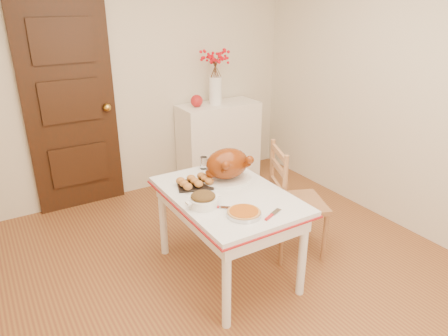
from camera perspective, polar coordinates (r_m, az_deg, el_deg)
floor at (r=3.26m, az=2.73°, el=-15.50°), size 3.50×4.00×0.00m
wall_back at (r=4.43m, az=-11.89°, el=12.18°), size 3.50×0.00×2.50m
wall_right at (r=3.92m, az=25.10°, el=9.26°), size 0.00×4.00×2.50m
door_back at (r=4.27m, az=-20.41°, el=7.85°), size 0.85×0.06×2.06m
sideboard at (r=4.79m, az=-0.72°, el=3.56°), size 0.91×0.40×0.91m
kitchen_table at (r=3.18m, az=0.48°, el=-9.06°), size 0.79×1.15×0.69m
chair_oak at (r=3.43m, az=10.17°, el=-4.49°), size 0.55×0.55×0.95m
berry_vase at (r=4.58m, az=-1.20°, el=12.58°), size 0.32×0.32×0.62m
apple at (r=4.51m, az=-3.80°, el=9.23°), size 0.13×0.13×0.13m
turkey_platter at (r=3.17m, az=0.45°, el=0.39°), size 0.49×0.44×0.26m
pumpkin_pie at (r=2.71m, az=2.77°, el=-6.14°), size 0.24×0.24×0.05m
stuffing_dish at (r=2.82m, az=-2.89°, el=-4.37°), size 0.26×0.21×0.10m
rolls_tray at (r=3.12m, az=-4.06°, el=-1.93°), size 0.31×0.28×0.07m
pie_server at (r=2.74m, az=6.74°, el=-6.34°), size 0.19×0.12×0.01m
carving_knife at (r=2.81m, az=0.04°, el=-5.44°), size 0.22×0.20×0.01m
drinking_glass at (r=3.42m, az=-2.81°, el=0.71°), size 0.07×0.07×0.10m
shaker_pair at (r=3.44m, az=1.34°, el=0.78°), size 0.10×0.04×0.09m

